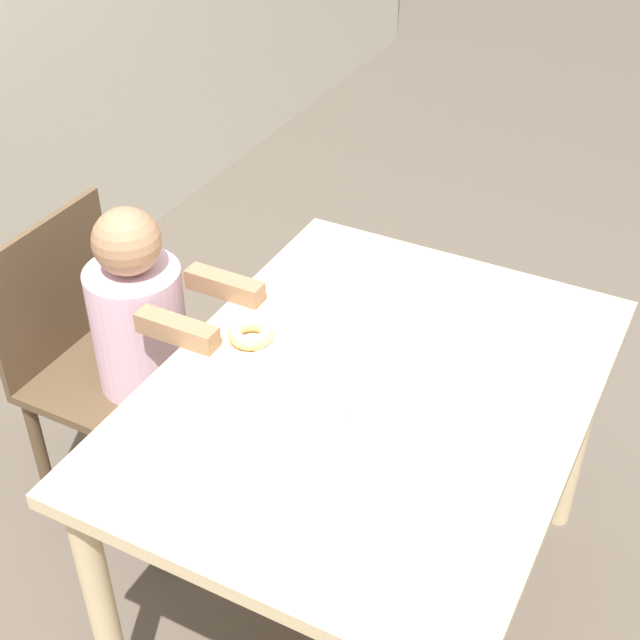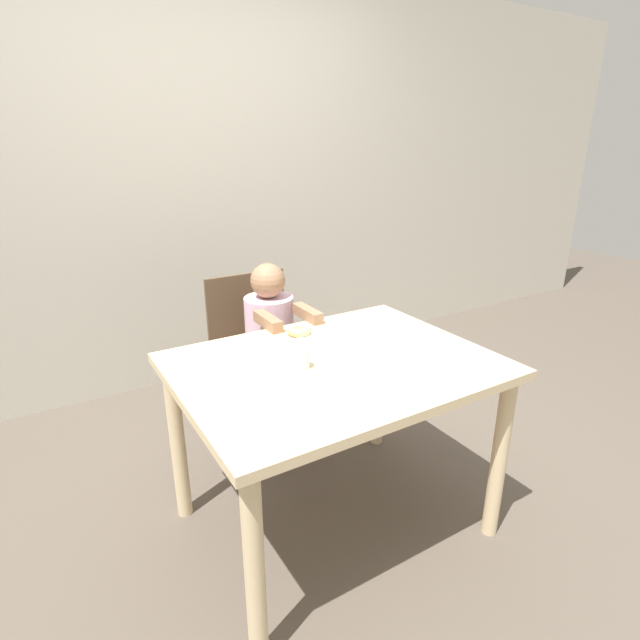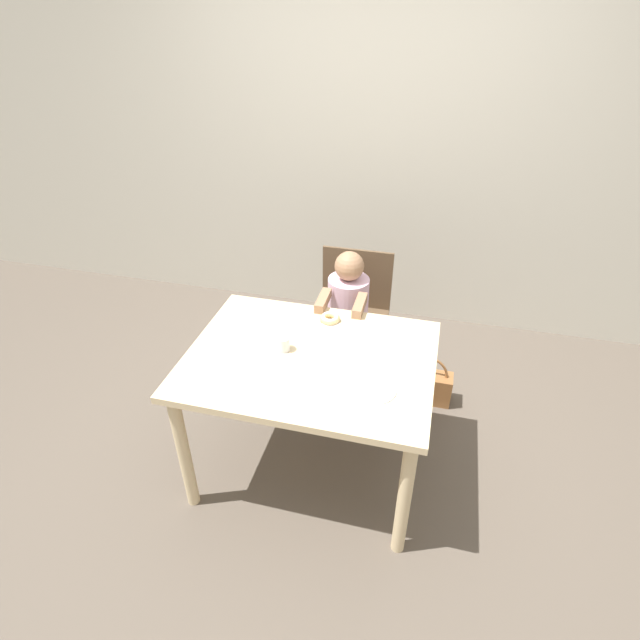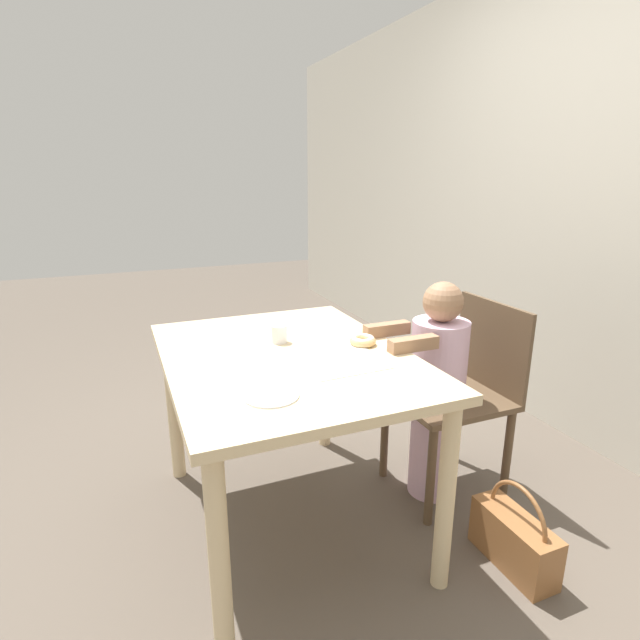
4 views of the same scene
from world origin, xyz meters
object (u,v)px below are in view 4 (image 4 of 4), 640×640
object	(u,v)px
chair	(460,392)
donut	(363,340)
child_figure	(436,392)
handbag	(514,539)
cup	(279,334)

from	to	relation	value
chair	donut	size ratio (longest dim) A/B	8.32
chair	donut	xyz separation A→B (m)	(-0.03, -0.47, 0.29)
child_figure	handbag	world-z (taller)	child_figure
chair	cup	distance (m)	0.84
chair	child_figure	size ratio (longest dim) A/B	0.89
chair	cup	xyz separation A→B (m)	(-0.18, -0.76, 0.31)
chair	child_figure	xyz separation A→B (m)	(-0.00, -0.13, 0.02)
donut	handbag	world-z (taller)	donut
donut	cup	size ratio (longest dim) A/B	1.46
child_figure	donut	xyz separation A→B (m)	(-0.03, -0.34, 0.27)
chair	cup	bearing A→B (deg)	-103.51
chair	child_figure	distance (m)	0.13
handbag	chair	bearing A→B (deg)	168.24
handbag	cup	size ratio (longest dim) A/B	4.83
cup	handbag	bearing A→B (deg)	44.33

